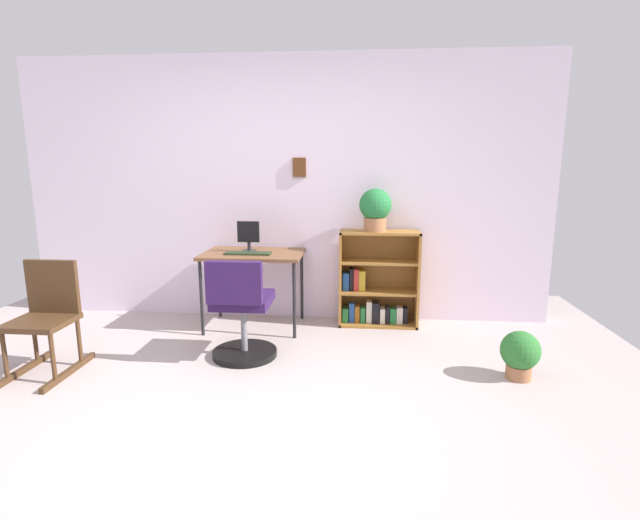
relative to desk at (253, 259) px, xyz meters
The scene contains 10 objects.
ground_plane 1.89m from the desk, 82.41° to the right, with size 6.24×6.24×0.00m, color #AFA09D.
wall_back 0.77m from the desk, 59.76° to the left, with size 5.20×0.12×2.56m.
desk is the anchor object (origin of this frame).
monitor 0.22m from the desk, 142.00° to the left, with size 0.21×0.14×0.29m.
keyboard 0.12m from the desk, 106.02° to the right, with size 0.42×0.13×0.02m, color #27351F.
office_chair 0.83m from the desk, 84.53° to the right, with size 0.52×0.55×0.84m.
rocking_chair 1.74m from the desk, 140.35° to the right, with size 0.42×0.64×0.83m.
bookshelf_low 1.20m from the desk, ahead, with size 0.75×0.30×0.92m.
potted_plant_on_shelf 1.23m from the desk, ahead, with size 0.30×0.30×0.40m.
potted_plant_floor 2.41m from the desk, 23.76° to the right, with size 0.28×0.28×0.36m.
Camera 1 is at (0.76, -2.54, 1.54)m, focal length 26.72 mm.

